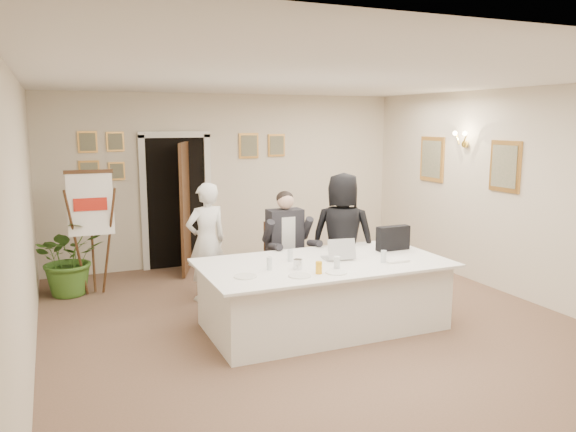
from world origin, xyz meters
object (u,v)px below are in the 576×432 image
Objects in this scene: potted_palm at (70,257)px; oj_glass at (319,268)px; steel_jug at (298,264)px; seated_man at (286,245)px; flip_chart at (92,239)px; paper_stack at (395,260)px; standing_woman at (343,237)px; laptop at (337,247)px; laptop_bag at (393,238)px; conference_table at (323,294)px; standing_man at (207,242)px.

potted_palm is 3.75m from oj_glass.
potted_palm is at bearing 130.30° from steel_jug.
seated_man is at bearing 79.75° from oj_glass.
flip_chart is (-2.35, 1.19, 0.04)m from seated_man.
paper_stack is (3.11, -2.61, 0.01)m from flip_chart.
laptop is (-0.48, -0.74, 0.06)m from standing_woman.
oj_glass is (2.07, -2.74, 0.06)m from flip_chart.
potted_palm is 9.51× the size of steel_jug.
flip_chart is 12.96× the size of oj_glass.
paper_stack is at bearing -120.83° from laptop_bag.
standing_woman is 0.73m from laptop_bag.
flip_chart is at bearing 7.49° from standing_woman.
standing_woman is at bearing -26.25° from potted_palm.
oj_glass is (-0.28, -1.55, 0.10)m from seated_man.
standing_woman reaches higher than seated_man.
standing_woman is 3.73m from potted_palm.
laptop_bag is 1.58× the size of paper_stack.
steel_jug is at bearing -148.75° from laptop.
oj_glass is at bearing -173.13° from paper_stack.
laptop_bag is at bearing -31.77° from flip_chart.
standing_man is (-0.97, 1.51, 0.39)m from conference_table.
potted_palm is (-1.67, 0.94, -0.26)m from standing_man.
standing_man is 5.76× the size of paper_stack.
flip_chart reaches higher than potted_palm.
laptop_bag is (0.37, -0.62, 0.07)m from standing_woman.
conference_table is 1.67× the size of flip_chart.
laptop_bag reaches higher than steel_jug.
conference_table is 0.57m from laptop.
seated_man is 4.20× the size of laptop.
standing_man is 1.79m from steel_jug.
steel_jug is at bearing -49.70° from potted_palm.
laptop is 0.81× the size of laptop_bag.
paper_stack is at bearing -40.05° from flip_chart.
flip_chart is at bearing -27.31° from potted_palm.
paper_stack is 1.04m from oj_glass.
standing_man is 4.48× the size of laptop.
potted_palm is (-2.64, 2.45, 0.13)m from conference_table.
laptop_bag reaches higher than conference_table.
standing_woman is (3.03, -1.49, 0.07)m from flip_chart.
flip_chart reaches higher than steel_jug.
standing_woman is 1.63× the size of potted_palm.
paper_stack is at bearing -25.99° from laptop.
conference_table is 21.60× the size of oj_glass.
steel_jug is (-1.46, -0.38, -0.10)m from laptop_bag.
flip_chart is at bearing -42.26° from standing_man.
standing_woman is at bearing 42.51° from steel_jug.
seated_man is at bearing 138.24° from laptop_bag.
laptop reaches higher than steel_jug.
laptop is 3.19× the size of steel_jug.
standing_man reaches higher than seated_man.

